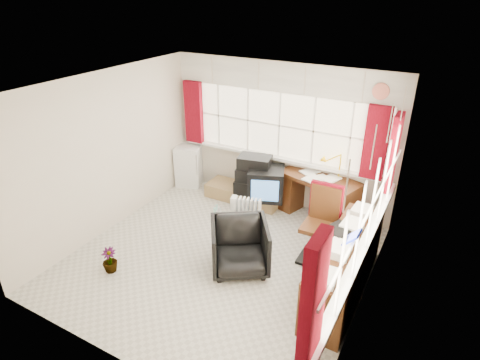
# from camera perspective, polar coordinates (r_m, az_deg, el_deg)

# --- Properties ---
(ground) EXTENTS (4.00, 4.00, 0.00)m
(ground) POSITION_cam_1_polar(r_m,az_deg,el_deg) (5.95, -2.82, -11.12)
(ground) COLOR beige
(ground) RESTS_ON ground
(room_walls) EXTENTS (4.00, 4.00, 4.00)m
(room_walls) POSITION_cam_1_polar(r_m,az_deg,el_deg) (5.18, -3.19, 2.19)
(room_walls) COLOR beige
(room_walls) RESTS_ON ground
(window_back) EXTENTS (3.70, 0.12, 3.60)m
(window_back) POSITION_cam_1_polar(r_m,az_deg,el_deg) (6.98, 5.37, 3.71)
(window_back) COLOR #FEEEC9
(window_back) RESTS_ON room_walls
(window_right) EXTENTS (0.12, 3.70, 3.60)m
(window_right) POSITION_cam_1_polar(r_m,az_deg,el_deg) (4.84, 17.19, -8.51)
(window_right) COLOR #FEEEC9
(window_right) RESTS_ON room_walls
(curtains) EXTENTS (3.83, 3.83, 1.15)m
(curtains) POSITION_cam_1_polar(r_m,az_deg,el_deg) (5.61, 9.97, 3.25)
(curtains) COLOR maroon
(curtains) RESTS_ON room_walls
(overhead_cabinets) EXTENTS (3.98, 3.98, 0.48)m
(overhead_cabinets) POSITION_cam_1_polar(r_m,az_deg,el_deg) (5.39, 11.39, 11.14)
(overhead_cabinets) COLOR white
(overhead_cabinets) RESTS_ON room_walls
(desk) EXTENTS (1.44, 1.01, 0.78)m
(desk) POSITION_cam_1_polar(r_m,az_deg,el_deg) (6.83, 11.04, -2.14)
(desk) COLOR #502913
(desk) RESTS_ON ground
(desk_lamp) EXTENTS (0.16, 0.13, 0.43)m
(desk_lamp) POSITION_cam_1_polar(r_m,az_deg,el_deg) (6.60, 14.09, 2.61)
(desk_lamp) COLOR yellow
(desk_lamp) RESTS_ON desk
(task_chair) EXTENTS (0.48, 0.51, 1.13)m
(task_chair) POSITION_cam_1_polar(r_m,az_deg,el_deg) (5.79, 11.60, -5.60)
(task_chair) COLOR black
(task_chair) RESTS_ON ground
(office_chair) EXTENTS (1.07, 1.08, 0.72)m
(office_chair) POSITION_cam_1_polar(r_m,az_deg,el_deg) (5.57, -0.05, -9.46)
(office_chair) COLOR black
(office_chair) RESTS_ON ground
(radiator) EXTENTS (0.45, 0.26, 0.63)m
(radiator) POSITION_cam_1_polar(r_m,az_deg,el_deg) (6.35, 1.08, -5.61)
(radiator) COLOR white
(radiator) RESTS_ON ground
(credenza) EXTENTS (0.50, 2.00, 0.85)m
(credenza) POSITION_cam_1_polar(r_m,az_deg,el_deg) (5.35, 14.63, -11.74)
(credenza) COLOR #502913
(credenza) RESTS_ON ground
(file_tray) EXTENTS (0.37, 0.42, 0.11)m
(file_tray) POSITION_cam_1_polar(r_m,az_deg,el_deg) (5.20, 13.87, -7.19)
(file_tray) COLOR black
(file_tray) RESTS_ON credenza
(tv_bench) EXTENTS (1.40, 0.50, 0.25)m
(tv_bench) POSITION_cam_1_polar(r_m,az_deg,el_deg) (7.37, 0.48, -1.96)
(tv_bench) COLOR #967B4B
(tv_bench) RESTS_ON ground
(crt_tv) EXTENTS (0.75, 0.72, 0.54)m
(crt_tv) POSITION_cam_1_polar(r_m,az_deg,el_deg) (6.88, 3.72, -0.48)
(crt_tv) COLOR black
(crt_tv) RESTS_ON tv_bench
(hifi_stack) EXTENTS (0.73, 0.55, 0.70)m
(hifi_stack) POSITION_cam_1_polar(r_m,az_deg,el_deg) (7.01, 2.09, 0.59)
(hifi_stack) COLOR black
(hifi_stack) RESTS_ON tv_bench
(mini_fridge) EXTENTS (0.60, 0.60, 0.80)m
(mini_fridge) POSITION_cam_1_polar(r_m,az_deg,el_deg) (7.92, -7.21, 2.12)
(mini_fridge) COLOR white
(mini_fridge) RESTS_ON ground
(spray_bottle_a) EXTENTS (0.12, 0.12, 0.28)m
(spray_bottle_a) POSITION_cam_1_polar(r_m,az_deg,el_deg) (6.72, -3.01, -4.85)
(spray_bottle_a) COLOR silver
(spray_bottle_a) RESTS_ON ground
(spray_bottle_b) EXTENTS (0.13, 0.13, 0.20)m
(spray_bottle_b) POSITION_cam_1_polar(r_m,az_deg,el_deg) (6.92, -3.30, -4.25)
(spray_bottle_b) COLOR #98E2D2
(spray_bottle_b) RESTS_ON ground
(flower_vase) EXTENTS (0.26, 0.26, 0.37)m
(flower_vase) POSITION_cam_1_polar(r_m,az_deg,el_deg) (5.90, -18.05, -10.77)
(flower_vase) COLOR black
(flower_vase) RESTS_ON ground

